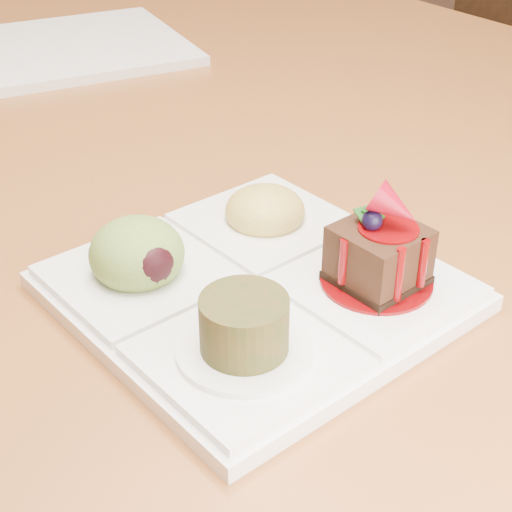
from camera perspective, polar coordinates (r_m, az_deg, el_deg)
dining_table at (r=0.95m, az=-4.61°, el=8.30°), size 1.00×1.80×0.75m
sampler_plate at (r=0.54m, az=-0.35°, el=-1.36°), size 0.25×0.25×0.09m
second_plate at (r=1.07m, az=-12.66°, el=14.65°), size 0.30×0.30×0.01m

